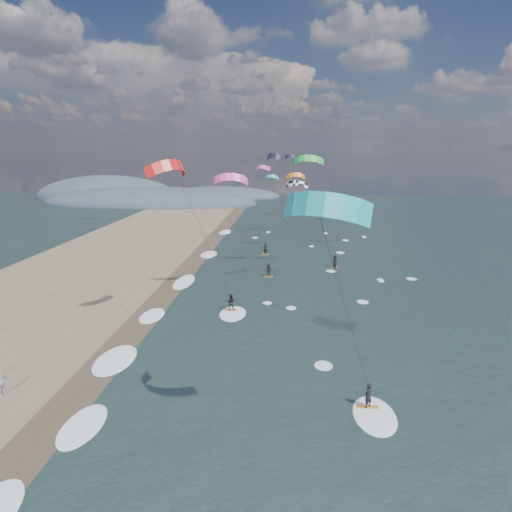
{
  "coord_description": "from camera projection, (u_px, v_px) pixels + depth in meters",
  "views": [
    {
      "loc": [
        1.94,
        -23.01,
        15.86
      ],
      "look_at": [
        -1.0,
        12.0,
        7.0
      ],
      "focal_mm": 30.0,
      "sensor_mm": 36.0,
      "label": 1
    }
  ],
  "objects": [
    {
      "name": "bg_kite_field",
      "position": [
        279.0,
        168.0,
        73.83
      ],
      "size": [
        12.17,
        69.42,
        6.65
      ],
      "color": "#D83F8C",
      "rests_on": "ground"
    },
    {
      "name": "coastal_hills",
      "position": [
        143.0,
        200.0,
        134.12
      ],
      "size": [
        80.0,
        41.0,
        15.0
      ],
      "color": "#3D4756",
      "rests_on": "ground"
    },
    {
      "name": "beach_walker",
      "position": [
        0.0,
        383.0,
        27.96
      ],
      "size": [
        0.74,
        1.19,
        1.88
      ],
      "primitive_type": "imported",
      "rotation": [
        0.0,
        0.0,
        1.29
      ],
      "color": "silver",
      "rests_on": "ground"
    },
    {
      "name": "kitesurfer_near_b",
      "position": [
        195.0,
        217.0,
        36.61
      ],
      "size": [
        6.8,
        9.29,
        15.53
      ],
      "color": "#C46F22",
      "rests_on": "ground"
    },
    {
      "name": "far_kitesurfers",
      "position": [
        290.0,
        262.0,
        57.91
      ],
      "size": [
        11.04,
        12.44,
        1.81
      ],
      "color": "#C46F22",
      "rests_on": "ground"
    },
    {
      "name": "kitesurfer_near_a",
      "position": [
        331.0,
        260.0,
        19.8
      ],
      "size": [
        7.8,
        8.94,
        14.62
      ],
      "color": "#C46F22",
      "rests_on": "ground"
    },
    {
      "name": "shoreline_surf",
      "position": [
        158.0,
        317.0,
        41.39
      ],
      "size": [
        2.4,
        79.4,
        0.11
      ],
      "color": "white",
      "rests_on": "ground"
    },
    {
      "name": "ground",
      "position": [
        256.0,
        414.0,
        26.27
      ],
      "size": [
        260.0,
        260.0,
        0.0
      ],
      "primitive_type": "plane",
      "color": "black",
      "rests_on": "ground"
    },
    {
      "name": "wet_sand_strip",
      "position": [
        127.0,
        337.0,
        36.9
      ],
      "size": [
        3.0,
        240.0,
        0.0
      ],
      "primitive_type": "cube",
      "color": "#382D23",
      "rests_on": "ground"
    }
  ]
}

